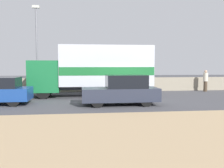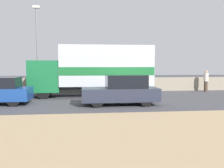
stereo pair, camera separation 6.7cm
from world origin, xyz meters
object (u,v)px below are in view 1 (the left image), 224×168
object	(u,v)px
street_lamp	(37,43)
pedestrian	(206,80)
box_truck	(97,69)
car_hatchback	(122,90)

from	to	relation	value
street_lamp	pedestrian	bearing A→B (deg)	-2.45
box_truck	pedestrian	world-z (taller)	box_truck
car_hatchback	street_lamp	bearing A→B (deg)	-50.02
box_truck	street_lamp	bearing A→B (deg)	-31.26
street_lamp	car_hatchback	bearing A→B (deg)	-50.02
box_truck	car_hatchback	size ratio (longest dim) A/B	2.01
street_lamp	pedestrian	size ratio (longest dim) A/B	3.80
pedestrian	box_truck	bearing A→B (deg)	-166.87
street_lamp	car_hatchback	size ratio (longest dim) A/B	1.63
street_lamp	pedestrian	distance (m)	14.24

